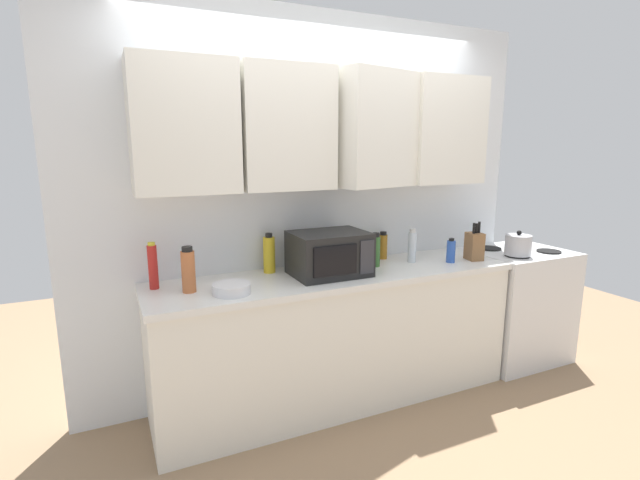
{
  "coord_description": "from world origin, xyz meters",
  "views": [
    {
      "loc": [
        -1.36,
        -2.95,
        1.72
      ],
      "look_at": [
        -0.1,
        -0.25,
        1.12
      ],
      "focal_mm": 26.25,
      "sensor_mm": 36.0,
      "label": 1
    }
  ],
  "objects_px": {
    "bottle_blue_cleaner": "(451,251)",
    "bottle_red_sauce": "(153,266)",
    "bottle_clear_tall": "(412,246)",
    "bottle_green_oil": "(376,250)",
    "bowl_ceramic_small": "(231,289)",
    "stove_range": "(514,304)",
    "bottle_amber_vinegar": "(383,246)",
    "bottle_spice_jar": "(188,270)",
    "knife_block": "(474,246)",
    "bottle_yellow_mustard": "(269,254)",
    "microwave": "(329,254)",
    "kettle": "(518,245)"
  },
  "relations": [
    {
      "from": "bottle_green_oil",
      "to": "bottle_yellow_mustard",
      "type": "relative_size",
      "value": 0.9
    },
    {
      "from": "bottle_red_sauce",
      "to": "bowl_ceramic_small",
      "type": "relative_size",
      "value": 1.28
    },
    {
      "from": "bottle_green_oil",
      "to": "bottle_yellow_mustard",
      "type": "distance_m",
      "value": 0.74
    },
    {
      "from": "stove_range",
      "to": "bowl_ceramic_small",
      "type": "height_order",
      "value": "bowl_ceramic_small"
    },
    {
      "from": "bottle_yellow_mustard",
      "to": "bottle_clear_tall",
      "type": "xyz_separation_m",
      "value": [
        1.02,
        -0.17,
        -0.01
      ]
    },
    {
      "from": "bottle_yellow_mustard",
      "to": "bowl_ceramic_small",
      "type": "bearing_deg",
      "value": -135.15
    },
    {
      "from": "bottle_green_oil",
      "to": "bottle_clear_tall",
      "type": "height_order",
      "value": "bottle_clear_tall"
    },
    {
      "from": "bottle_amber_vinegar",
      "to": "bottle_red_sauce",
      "type": "distance_m",
      "value": 1.62
    },
    {
      "from": "bottle_blue_cleaner",
      "to": "bowl_ceramic_small",
      "type": "height_order",
      "value": "bottle_blue_cleaner"
    },
    {
      "from": "stove_range",
      "to": "knife_block",
      "type": "bearing_deg",
      "value": -171.58
    },
    {
      "from": "bottle_spice_jar",
      "to": "bottle_clear_tall",
      "type": "distance_m",
      "value": 1.57
    },
    {
      "from": "bottle_clear_tall",
      "to": "bottle_blue_cleaner",
      "type": "xyz_separation_m",
      "value": [
        0.25,
        -0.12,
        -0.03
      ]
    },
    {
      "from": "kettle",
      "to": "bottle_green_oil",
      "type": "bearing_deg",
      "value": 169.87
    },
    {
      "from": "bottle_amber_vinegar",
      "to": "bottle_green_oil",
      "type": "bearing_deg",
      "value": -134.69
    },
    {
      "from": "bottle_green_oil",
      "to": "bottle_clear_tall",
      "type": "bearing_deg",
      "value": -1.95
    },
    {
      "from": "stove_range",
      "to": "knife_block",
      "type": "relative_size",
      "value": 3.24
    },
    {
      "from": "bottle_spice_jar",
      "to": "bottle_clear_tall",
      "type": "xyz_separation_m",
      "value": [
        1.57,
        0.04,
        -0.01
      ]
    },
    {
      "from": "bowl_ceramic_small",
      "to": "bottle_blue_cleaner",
      "type": "bearing_deg",
      "value": 1.77
    },
    {
      "from": "stove_range",
      "to": "bottle_spice_jar",
      "type": "xyz_separation_m",
      "value": [
        -2.57,
        0.01,
        0.58
      ]
    },
    {
      "from": "stove_range",
      "to": "kettle",
      "type": "height_order",
      "value": "kettle"
    },
    {
      "from": "bottle_green_oil",
      "to": "bowl_ceramic_small",
      "type": "bearing_deg",
      "value": -170.29
    },
    {
      "from": "bottle_amber_vinegar",
      "to": "bottle_blue_cleaner",
      "type": "distance_m",
      "value": 0.49
    },
    {
      "from": "kettle",
      "to": "bottle_green_oil",
      "type": "xyz_separation_m",
      "value": [
        -1.13,
        0.2,
        0.02
      ]
    },
    {
      "from": "microwave",
      "to": "bowl_ceramic_small",
      "type": "bearing_deg",
      "value": -169.82
    },
    {
      "from": "bottle_yellow_mustard",
      "to": "bottle_clear_tall",
      "type": "distance_m",
      "value": 1.03
    },
    {
      "from": "microwave",
      "to": "bottle_green_oil",
      "type": "xyz_separation_m",
      "value": [
        0.39,
        0.06,
        -0.03
      ]
    },
    {
      "from": "bowl_ceramic_small",
      "to": "kettle",
      "type": "bearing_deg",
      "value": -0.52
    },
    {
      "from": "microwave",
      "to": "bottle_spice_jar",
      "type": "distance_m",
      "value": 0.89
    },
    {
      "from": "stove_range",
      "to": "bowl_ceramic_small",
      "type": "xyz_separation_m",
      "value": [
        -2.36,
        -0.12,
        0.48
      ]
    },
    {
      "from": "kettle",
      "to": "bottle_red_sauce",
      "type": "bearing_deg",
      "value": 173.29
    },
    {
      "from": "bottle_spice_jar",
      "to": "bottle_yellow_mustard",
      "type": "height_order",
      "value": "bottle_spice_jar"
    },
    {
      "from": "stove_range",
      "to": "knife_block",
      "type": "height_order",
      "value": "knife_block"
    },
    {
      "from": "knife_block",
      "to": "bottle_amber_vinegar",
      "type": "relative_size",
      "value": 1.39
    },
    {
      "from": "knife_block",
      "to": "bottle_red_sauce",
      "type": "relative_size",
      "value": 1.02
    },
    {
      "from": "kettle",
      "to": "bowl_ceramic_small",
      "type": "distance_m",
      "value": 2.19
    },
    {
      "from": "bottle_red_sauce",
      "to": "bottle_amber_vinegar",
      "type": "bearing_deg",
      "value": 2.35
    },
    {
      "from": "bottle_blue_cleaner",
      "to": "bottle_green_oil",
      "type": "bearing_deg",
      "value": 166.47
    },
    {
      "from": "stove_range",
      "to": "bottle_amber_vinegar",
      "type": "bearing_deg",
      "value": 168.56
    },
    {
      "from": "knife_block",
      "to": "bottle_green_oil",
      "type": "distance_m",
      "value": 0.77
    },
    {
      "from": "bottle_green_oil",
      "to": "bottle_clear_tall",
      "type": "xyz_separation_m",
      "value": [
        0.3,
        -0.01,
        0.0
      ]
    },
    {
      "from": "bottle_blue_cleaner",
      "to": "bottle_red_sauce",
      "type": "bearing_deg",
      "value": 173.34
    },
    {
      "from": "kettle",
      "to": "microwave",
      "type": "relative_size",
      "value": 0.4
    },
    {
      "from": "stove_range",
      "to": "kettle",
      "type": "bearing_deg",
      "value": -140.53
    },
    {
      "from": "stove_range",
      "to": "microwave",
      "type": "distance_m",
      "value": 1.78
    },
    {
      "from": "microwave",
      "to": "bottle_clear_tall",
      "type": "distance_m",
      "value": 0.69
    },
    {
      "from": "bottle_yellow_mustard",
      "to": "bottle_clear_tall",
      "type": "height_order",
      "value": "bottle_yellow_mustard"
    },
    {
      "from": "microwave",
      "to": "bottle_blue_cleaner",
      "type": "relative_size",
      "value": 2.74
    },
    {
      "from": "bottle_spice_jar",
      "to": "bottle_clear_tall",
      "type": "height_order",
      "value": "bottle_spice_jar"
    },
    {
      "from": "stove_range",
      "to": "bottle_blue_cleaner",
      "type": "xyz_separation_m",
      "value": [
        -0.75,
        -0.07,
        0.53
      ]
    },
    {
      "from": "knife_block",
      "to": "bottle_blue_cleaner",
      "type": "height_order",
      "value": "knife_block"
    }
  ]
}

